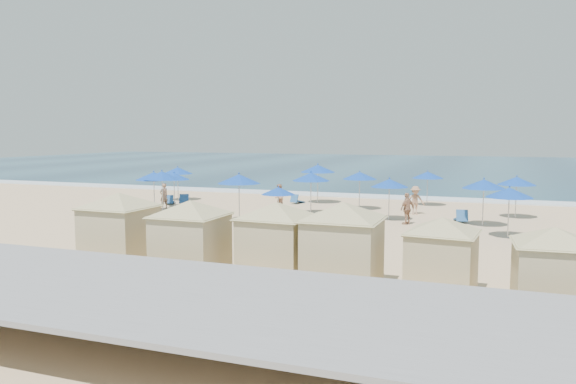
{
  "coord_description": "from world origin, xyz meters",
  "views": [
    {
      "loc": [
        9.31,
        -25.74,
        4.75
      ],
      "look_at": [
        -1.48,
        3.0,
        1.52
      ],
      "focal_mm": 35.0,
      "sensor_mm": 36.0,
      "label": 1
    }
  ],
  "objects_px": {
    "cabana_1": "(191,229)",
    "cabana_4": "(442,246)",
    "umbrella_5": "(311,177)",
    "beachgoer_1": "(280,196)",
    "umbrella_8": "(389,183)",
    "cabana_2": "(276,231)",
    "umbrella_10": "(484,184)",
    "cabana_5": "(554,260)",
    "umbrella_11": "(509,193)",
    "umbrella_7": "(360,176)",
    "cabana_3": "(343,234)",
    "umbrella_6": "(278,191)",
    "trash_bin": "(315,245)",
    "umbrella_4": "(318,169)",
    "umbrella_2": "(178,171)",
    "umbrella_1": "(154,176)",
    "umbrella_3": "(162,175)",
    "beachgoer_2": "(407,209)",
    "beachgoer_3": "(415,200)",
    "umbrella_13": "(517,181)",
    "umbrella_9": "(428,175)",
    "beachgoer_0": "(164,196)",
    "cabana_0": "(119,220)",
    "umbrella_12": "(239,179)",
    "umbrella_0": "(174,176)"
  },
  "relations": [
    {
      "from": "cabana_1",
      "to": "cabana_4",
      "type": "relative_size",
      "value": 1.11
    },
    {
      "from": "umbrella_5",
      "to": "beachgoer_1",
      "type": "xyz_separation_m",
      "value": [
        -2.55,
        1.49,
        -1.42
      ]
    },
    {
      "from": "beachgoer_1",
      "to": "umbrella_8",
      "type": "bearing_deg",
      "value": 2.04
    },
    {
      "from": "cabana_2",
      "to": "umbrella_10",
      "type": "bearing_deg",
      "value": 66.1
    },
    {
      "from": "umbrella_8",
      "to": "umbrella_10",
      "type": "xyz_separation_m",
      "value": [
        4.88,
        -0.32,
        0.13
      ]
    },
    {
      "from": "cabana_5",
      "to": "umbrella_11",
      "type": "bearing_deg",
      "value": 94.66
    },
    {
      "from": "umbrella_7",
      "to": "beachgoer_1",
      "type": "distance_m",
      "value": 5.17
    },
    {
      "from": "cabana_3",
      "to": "umbrella_6",
      "type": "bearing_deg",
      "value": 120.76
    },
    {
      "from": "trash_bin",
      "to": "umbrella_5",
      "type": "height_order",
      "value": "umbrella_5"
    },
    {
      "from": "trash_bin",
      "to": "umbrella_4",
      "type": "bearing_deg",
      "value": 91.79
    },
    {
      "from": "umbrella_2",
      "to": "umbrella_7",
      "type": "bearing_deg",
      "value": -0.7
    },
    {
      "from": "umbrella_1",
      "to": "umbrella_2",
      "type": "xyz_separation_m",
      "value": [
        -1.75,
        5.54,
        -0.06
      ]
    },
    {
      "from": "umbrella_3",
      "to": "beachgoer_2",
      "type": "bearing_deg",
      "value": 2.62
    },
    {
      "from": "umbrella_1",
      "to": "beachgoer_3",
      "type": "height_order",
      "value": "umbrella_1"
    },
    {
      "from": "umbrella_13",
      "to": "beachgoer_3",
      "type": "bearing_deg",
      "value": -174.64
    },
    {
      "from": "cabana_5",
      "to": "umbrella_9",
      "type": "relative_size",
      "value": 1.76
    },
    {
      "from": "cabana_1",
      "to": "trash_bin",
      "type": "bearing_deg",
      "value": 58.2
    },
    {
      "from": "umbrella_9",
      "to": "umbrella_11",
      "type": "height_order",
      "value": "umbrella_11"
    },
    {
      "from": "umbrella_13",
      "to": "beachgoer_0",
      "type": "bearing_deg",
      "value": -170.51
    },
    {
      "from": "cabana_0",
      "to": "cabana_1",
      "type": "height_order",
      "value": "cabana_0"
    },
    {
      "from": "cabana_4",
      "to": "umbrella_13",
      "type": "xyz_separation_m",
      "value": [
        2.46,
        16.98,
        0.64
      ]
    },
    {
      "from": "cabana_2",
      "to": "umbrella_2",
      "type": "relative_size",
      "value": 1.83
    },
    {
      "from": "umbrella_2",
      "to": "umbrella_13",
      "type": "distance_m",
      "value": 22.21
    },
    {
      "from": "cabana_4",
      "to": "beachgoer_3",
      "type": "bearing_deg",
      "value": 100.4
    },
    {
      "from": "umbrella_2",
      "to": "beachgoer_3",
      "type": "bearing_deg",
      "value": -3.81
    },
    {
      "from": "trash_bin",
      "to": "umbrella_2",
      "type": "xyz_separation_m",
      "value": [
        -14.59,
        13.73,
        1.71
      ]
    },
    {
      "from": "umbrella_10",
      "to": "beachgoer_1",
      "type": "distance_m",
      "value": 12.47
    },
    {
      "from": "cabana_3",
      "to": "umbrella_12",
      "type": "bearing_deg",
      "value": 128.6
    },
    {
      "from": "umbrella_3",
      "to": "umbrella_8",
      "type": "xyz_separation_m",
      "value": [
        13.3,
        1.8,
        -0.19
      ]
    },
    {
      "from": "cabana_0",
      "to": "umbrella_10",
      "type": "bearing_deg",
      "value": 48.93
    },
    {
      "from": "umbrella_9",
      "to": "beachgoer_2",
      "type": "distance_m",
      "value": 8.27
    },
    {
      "from": "beachgoer_1",
      "to": "cabana_1",
      "type": "bearing_deg",
      "value": -60.14
    },
    {
      "from": "cabana_1",
      "to": "umbrella_7",
      "type": "relative_size",
      "value": 1.83
    },
    {
      "from": "umbrella_2",
      "to": "umbrella_7",
      "type": "distance_m",
      "value": 13.15
    },
    {
      "from": "umbrella_1",
      "to": "beachgoer_2",
      "type": "height_order",
      "value": "umbrella_1"
    },
    {
      "from": "umbrella_11",
      "to": "umbrella_12",
      "type": "distance_m",
      "value": 13.54
    },
    {
      "from": "umbrella_3",
      "to": "beachgoer_0",
      "type": "height_order",
      "value": "umbrella_3"
    },
    {
      "from": "trash_bin",
      "to": "umbrella_0",
      "type": "relative_size",
      "value": 0.35
    },
    {
      "from": "umbrella_2",
      "to": "umbrella_8",
      "type": "height_order",
      "value": "umbrella_2"
    },
    {
      "from": "cabana_5",
      "to": "umbrella_11",
      "type": "relative_size",
      "value": 1.71
    },
    {
      "from": "cabana_1",
      "to": "umbrella_12",
      "type": "height_order",
      "value": "cabana_1"
    },
    {
      "from": "umbrella_3",
      "to": "umbrella_2",
      "type": "bearing_deg",
      "value": 112.93
    },
    {
      "from": "umbrella_12",
      "to": "beachgoer_1",
      "type": "relative_size",
      "value": 1.69
    },
    {
      "from": "umbrella_4",
      "to": "beachgoer_0",
      "type": "xyz_separation_m",
      "value": [
        -8.26,
        -6.08,
        -1.55
      ]
    },
    {
      "from": "umbrella_3",
      "to": "umbrella_12",
      "type": "relative_size",
      "value": 0.97
    },
    {
      "from": "umbrella_6",
      "to": "umbrella_9",
      "type": "height_order",
      "value": "umbrella_9"
    },
    {
      "from": "umbrella_5",
      "to": "umbrella_10",
      "type": "bearing_deg",
      "value": -5.73
    },
    {
      "from": "umbrella_1",
      "to": "umbrella_2",
      "type": "relative_size",
      "value": 1.03
    },
    {
      "from": "trash_bin",
      "to": "umbrella_2",
      "type": "height_order",
      "value": "umbrella_2"
    },
    {
      "from": "beachgoer_3",
      "to": "cabana_1",
      "type": "bearing_deg",
      "value": -123.74
    }
  ]
}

